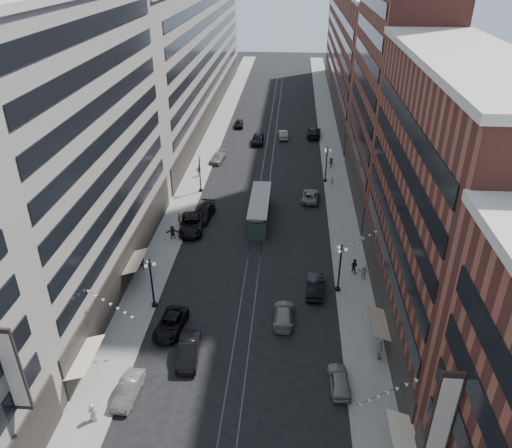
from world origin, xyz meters
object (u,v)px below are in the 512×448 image
(lamppost_sw_far, at_px, (152,282))
(pedestrian_9, at_px, (331,163))
(car_9, at_px, (239,124))
(pedestrian_extra_1, at_px, (180,219))
(car_1, at_px, (128,390))
(car_2, at_px, (171,324))
(lamppost_se_far, at_px, (340,267))
(pedestrian_4, at_px, (379,350))
(pedestrian_2, at_px, (141,262))
(pedestrian_1, at_px, (93,412))
(car_11, at_px, (310,196))
(car_4, at_px, (339,380))
(car_13, at_px, (258,139))
(pedestrian_5, at_px, (173,232))
(pedestrian_8, at_px, (331,179))
(streetcar, at_px, (260,210))
(car_5, at_px, (189,350))
(pedestrian_7, at_px, (354,266))
(car_8, at_px, (218,158))
(car_extra_1, at_px, (284,314))
(car_7, at_px, (192,224))
(pedestrian_6, at_px, (199,171))
(lamppost_se_mid, at_px, (326,163))
(car_10, at_px, (315,286))
(car_extra_0, at_px, (203,213))
(pedestrian_extra_2, at_px, (364,272))
(car_12, at_px, (314,132))
(lamppost_sw_mid, at_px, (200,173))
(car_14, at_px, (283,134))

(lamppost_sw_far, relative_size, pedestrian_9, 3.27)
(car_9, xyz_separation_m, pedestrian_extra_1, (-3.34, -41.22, 0.31))
(pedestrian_9, bearing_deg, lamppost_sw_far, -93.47)
(pedestrian_extra_1, bearing_deg, car_1, 23.87)
(lamppost_sw_far, height_order, car_2, lamppost_sw_far)
(lamppost_se_far, distance_m, pedestrian_4, 10.37)
(lamppost_sw_far, distance_m, pedestrian_2, 7.23)
(pedestrian_1, bearing_deg, car_11, -122.23)
(car_4, distance_m, car_9, 68.72)
(car_13, bearing_deg, car_9, 114.87)
(pedestrian_5, height_order, pedestrian_8, pedestrian_8)
(car_4, xyz_separation_m, pedestrian_4, (3.63, 3.28, 0.44))
(lamppost_se_far, bearing_deg, streetcar, 121.44)
(car_5, height_order, pedestrian_9, pedestrian_9)
(pedestrian_7, bearing_deg, car_8, -15.15)
(pedestrian_7, bearing_deg, pedestrian_9, -45.34)
(pedestrian_4, height_order, car_extra_1, pedestrian_4)
(car_8, relative_size, pedestrian_8, 2.65)
(pedestrian_5, bearing_deg, pedestrian_4, -51.22)
(car_7, bearing_deg, streetcar, 15.68)
(streetcar, distance_m, car_7, 9.07)
(car_11, relative_size, pedestrian_9, 2.94)
(car_9, xyz_separation_m, pedestrian_6, (-3.64, -25.41, 0.32))
(car_5, xyz_separation_m, car_13, (2.09, 55.32, 0.06))
(car_8, xyz_separation_m, pedestrian_extra_1, (-1.74, -22.42, 0.30))
(car_1, height_order, car_11, car_1)
(car_5, distance_m, car_13, 55.36)
(lamppost_sw_far, relative_size, pedestrian_5, 3.19)
(car_11, distance_m, car_13, 24.85)
(lamppost_se_mid, distance_m, car_10, 28.48)
(pedestrian_1, height_order, car_7, car_7)
(car_1, bearing_deg, car_extra_0, 92.74)
(pedestrian_7, relative_size, pedestrian_extra_2, 1.08)
(car_5, distance_m, car_extra_0, 25.80)
(car_12, bearing_deg, car_10, 92.20)
(lamppost_sw_mid, relative_size, car_2, 1.11)
(car_14, height_order, pedestrian_9, pedestrian_9)
(pedestrian_1, bearing_deg, car_extra_0, -103.73)
(car_12, distance_m, pedestrian_7, 45.72)
(lamppost_sw_far, relative_size, car_7, 0.89)
(car_8, bearing_deg, car_5, -77.23)
(car_11, xyz_separation_m, pedestrian_extra_1, (-16.94, -8.78, 0.32))
(lamppost_sw_far, relative_size, lamppost_se_far, 1.00)
(pedestrian_4, xyz_separation_m, car_13, (-14.35, 54.41, -0.25))
(car_10, relative_size, pedestrian_6, 2.76)
(lamppost_sw_far, bearing_deg, car_9, 87.63)
(lamppost_se_far, height_order, pedestrian_6, lamppost_se_far)
(streetcar, relative_size, car_7, 1.80)
(pedestrian_4, distance_m, pedestrian_7, 13.29)
(car_9, bearing_deg, pedestrian_4, -78.38)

